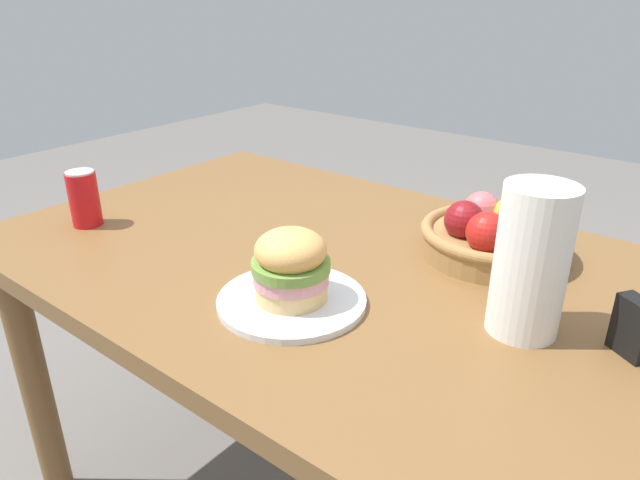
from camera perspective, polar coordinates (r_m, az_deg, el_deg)
The scene contains 7 objects.
dining_table at distance 1.21m, azimuth 0.59°, elevation -5.74°, with size 1.40×0.90×0.75m.
plate at distance 0.99m, azimuth -2.83°, elevation -6.00°, with size 0.26×0.26×0.01m, color white.
sandwich at distance 0.96m, azimuth -2.91°, elevation -2.51°, with size 0.13×0.13×0.12m.
soda_can at distance 1.39m, azimuth -22.35°, elevation 3.83°, with size 0.07×0.07×0.13m.
fruit_basket at distance 1.19m, azimuth 16.75°, elevation 0.56°, with size 0.29×0.29×0.12m.
paper_towel_roll at distance 0.92m, azimuth 20.20°, elevation -2.01°, with size 0.11×0.11×0.24m, color white.
napkin_holder at distance 0.96m, azimuth 28.69°, elevation -7.64°, with size 0.06×0.03×0.09m, color black.
Camera 1 is at (0.64, -0.83, 1.25)m, focal length 32.27 mm.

